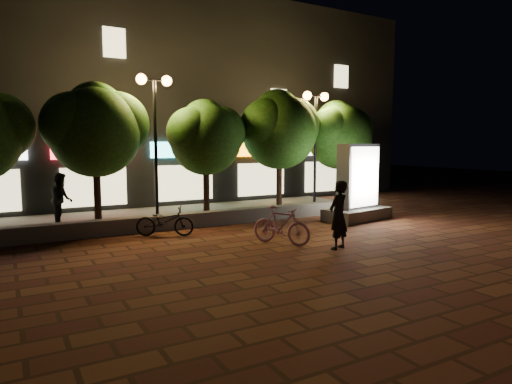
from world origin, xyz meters
TOP-DOWN VIEW (x-y plane):
  - ground at (0.00, 0.00)m, footprint 80.00×80.00m
  - retaining_wall at (0.00, 4.00)m, footprint 16.00×0.45m
  - sidewalk at (0.00, 6.50)m, footprint 16.00×5.00m
  - building_block at (-0.01, 12.99)m, footprint 28.00×8.12m
  - tree_left at (-3.45, 5.46)m, footprint 3.60×3.00m
  - tree_mid at (0.55, 5.46)m, footprint 3.24×2.70m
  - tree_right at (3.86, 5.46)m, footprint 3.72×3.10m
  - tree_far_right at (7.05, 5.46)m, footprint 3.48×2.90m
  - street_lamp_left at (-1.50, 5.20)m, footprint 1.26×0.36m
  - street_lamp_right at (5.50, 5.20)m, footprint 1.26×0.36m
  - ad_kiosk at (5.37, 2.35)m, footprint 2.84×1.77m
  - scooter_pink at (0.60, 0.25)m, footprint 1.34×1.83m
  - rider at (1.65, -1.00)m, footprint 0.80×0.66m
  - scooter_parked at (-1.94, 3.00)m, footprint 1.88×1.40m
  - pedestrian at (-4.55, 6.28)m, footprint 0.74×0.92m

SIDE VIEW (x-z plane):
  - ground at x=0.00m, z-range 0.00..0.00m
  - sidewalk at x=0.00m, z-range 0.00..0.08m
  - retaining_wall at x=0.00m, z-range 0.00..0.50m
  - scooter_parked at x=-1.94m, z-range 0.00..0.94m
  - scooter_pink at x=0.60m, z-range 0.00..1.09m
  - rider at x=1.65m, z-range 0.00..1.88m
  - pedestrian at x=-4.55m, z-range 0.08..1.88m
  - ad_kiosk at x=5.37m, z-range -0.28..2.59m
  - tree_mid at x=0.55m, z-range 0.97..5.47m
  - tree_far_right at x=7.05m, z-range 0.99..5.75m
  - tree_left at x=-3.45m, z-range 1.00..5.89m
  - tree_right at x=3.86m, z-range 1.03..6.10m
  - street_lamp_right at x=5.50m, z-range 1.40..6.38m
  - street_lamp_left at x=-1.50m, z-range 1.44..6.62m
  - building_block at x=-0.01m, z-range -0.65..10.65m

